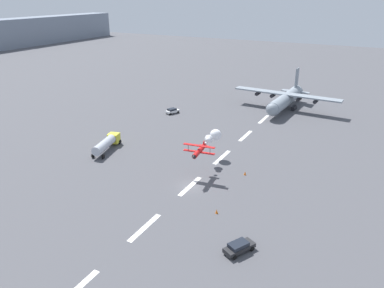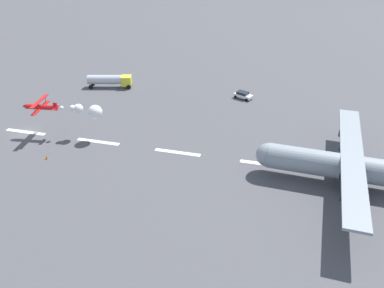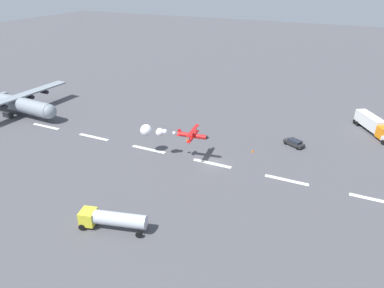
{
  "view_description": "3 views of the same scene",
  "coord_description": "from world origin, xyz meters",
  "px_view_note": "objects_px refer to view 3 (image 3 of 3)",
  "views": [
    {
      "loc": [
        -53.54,
        -28.63,
        33.3
      ],
      "look_at": [
        8.22,
        3.93,
        4.73
      ],
      "focal_mm": 34.79,
      "sensor_mm": 36.0,
      "label": 1
    },
    {
      "loc": [
        46.3,
        -55.44,
        35.09
      ],
      "look_at": [
        32.03,
        0.0,
        2.01
      ],
      "focal_mm": 37.2,
      "sensor_mm": 36.0,
      "label": 2
    },
    {
      "loc": [
        -22.17,
        57.47,
        34.76
      ],
      "look_at": [
        4.3,
        0.29,
        3.57
      ],
      "focal_mm": 33.05,
      "sensor_mm": 36.0,
      "label": 3
    }
  ],
  "objects_px": {
    "cargo_transport_plane": "(19,104)",
    "followme_car_yellow": "(294,143)",
    "stunt_biplane_red": "(161,132)",
    "traffic_cone_near": "(253,151)",
    "fuel_tanker_truck": "(112,219)",
    "traffic_cone_far": "(187,139)",
    "semi_truck_orange": "(373,124)"
  },
  "relations": [
    {
      "from": "cargo_transport_plane",
      "to": "followme_car_yellow",
      "type": "relative_size",
      "value": 6.66
    },
    {
      "from": "cargo_transport_plane",
      "to": "semi_truck_orange",
      "type": "relative_size",
      "value": 2.6
    },
    {
      "from": "followme_car_yellow",
      "to": "traffic_cone_far",
      "type": "height_order",
      "value": "followme_car_yellow"
    },
    {
      "from": "stunt_biplane_red",
      "to": "semi_truck_orange",
      "type": "height_order",
      "value": "stunt_biplane_red"
    },
    {
      "from": "semi_truck_orange",
      "to": "fuel_tanker_truck",
      "type": "distance_m",
      "value": 64.65
    },
    {
      "from": "fuel_tanker_truck",
      "to": "semi_truck_orange",
      "type": "bearing_deg",
      "value": -122.52
    },
    {
      "from": "semi_truck_orange",
      "to": "fuel_tanker_truck",
      "type": "relative_size",
      "value": 1.2
    },
    {
      "from": "stunt_biplane_red",
      "to": "traffic_cone_near",
      "type": "height_order",
      "value": "stunt_biplane_red"
    },
    {
      "from": "stunt_biplane_red",
      "to": "traffic_cone_far",
      "type": "xyz_separation_m",
      "value": [
        -1.84,
        -8.49,
        -4.93
      ]
    },
    {
      "from": "cargo_transport_plane",
      "to": "followme_car_yellow",
      "type": "xyz_separation_m",
      "value": [
        -68.88,
        -12.05,
        -2.49
      ]
    },
    {
      "from": "traffic_cone_near",
      "to": "traffic_cone_far",
      "type": "xyz_separation_m",
      "value": [
        15.12,
        0.71,
        0.0
      ]
    },
    {
      "from": "cargo_transport_plane",
      "to": "traffic_cone_far",
      "type": "xyz_separation_m",
      "value": [
        -46.4,
        -4.65,
        -2.93
      ]
    },
    {
      "from": "stunt_biplane_red",
      "to": "fuel_tanker_truck",
      "type": "height_order",
      "value": "stunt_biplane_red"
    },
    {
      "from": "fuel_tanker_truck",
      "to": "traffic_cone_far",
      "type": "distance_m",
      "value": 32.11
    },
    {
      "from": "stunt_biplane_red",
      "to": "traffic_cone_near",
      "type": "relative_size",
      "value": 19.62
    },
    {
      "from": "cargo_transport_plane",
      "to": "stunt_biplane_red",
      "type": "bearing_deg",
      "value": 175.07
    },
    {
      "from": "cargo_transport_plane",
      "to": "semi_truck_orange",
      "type": "distance_m",
      "value": 88.51
    },
    {
      "from": "followme_car_yellow",
      "to": "semi_truck_orange",
      "type": "bearing_deg",
      "value": -135.29
    },
    {
      "from": "stunt_biplane_red",
      "to": "followme_car_yellow",
      "type": "distance_m",
      "value": 29.4
    },
    {
      "from": "semi_truck_orange",
      "to": "followme_car_yellow",
      "type": "relative_size",
      "value": 2.56
    },
    {
      "from": "semi_truck_orange",
      "to": "followme_car_yellow",
      "type": "xyz_separation_m",
      "value": [
        15.33,
        15.17,
        -1.29
      ]
    },
    {
      "from": "cargo_transport_plane",
      "to": "traffic_cone_near",
      "type": "xyz_separation_m",
      "value": [
        -61.52,
        -5.36,
        -2.93
      ]
    },
    {
      "from": "cargo_transport_plane",
      "to": "followme_car_yellow",
      "type": "bearing_deg",
      "value": -170.08
    },
    {
      "from": "traffic_cone_near",
      "to": "fuel_tanker_truck",
      "type": "bearing_deg",
      "value": 69.73
    },
    {
      "from": "stunt_biplane_red",
      "to": "semi_truck_orange",
      "type": "xyz_separation_m",
      "value": [
        -39.65,
        -31.07,
        -3.2
      ]
    },
    {
      "from": "cargo_transport_plane",
      "to": "stunt_biplane_red",
      "type": "height_order",
      "value": "cargo_transport_plane"
    },
    {
      "from": "fuel_tanker_truck",
      "to": "traffic_cone_far",
      "type": "relative_size",
      "value": 13.88
    },
    {
      "from": "fuel_tanker_truck",
      "to": "cargo_transport_plane",
      "type": "bearing_deg",
      "value": -28.89
    },
    {
      "from": "fuel_tanker_truck",
      "to": "stunt_biplane_red",
      "type": "bearing_deg",
      "value": -78.2
    },
    {
      "from": "stunt_biplane_red",
      "to": "fuel_tanker_truck",
      "type": "distance_m",
      "value": 24.21
    },
    {
      "from": "followme_car_yellow",
      "to": "traffic_cone_far",
      "type": "relative_size",
      "value": 6.51
    },
    {
      "from": "fuel_tanker_truck",
      "to": "followme_car_yellow",
      "type": "distance_m",
      "value": 43.88
    }
  ]
}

